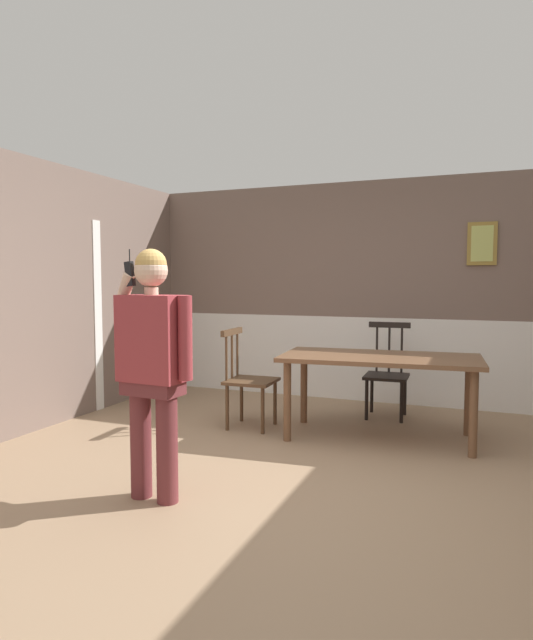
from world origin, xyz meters
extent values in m
plane|color=#9E7F60|center=(0.00, 0.00, 0.00)|extent=(6.28, 6.28, 0.00)
cube|color=#756056|center=(0.00, 2.85, 1.81)|extent=(5.55, 0.12, 1.60)
cube|color=white|center=(0.00, 2.86, 0.50)|extent=(5.55, 0.14, 1.01)
cube|color=white|center=(0.00, 2.83, 1.01)|extent=(5.55, 0.05, 0.06)
cube|color=olive|center=(1.22, 2.78, 1.84)|extent=(0.30, 0.03, 0.47)
cube|color=#BCC666|center=(1.22, 2.76, 1.84)|extent=(0.22, 0.01, 0.39)
cube|color=white|center=(-2.73, 1.27, 1.05)|extent=(0.06, 0.12, 2.10)
cube|color=brown|center=(0.39, 1.34, 0.74)|extent=(1.83, 1.00, 0.04)
cylinder|color=brown|center=(-0.37, 0.94, 0.36)|extent=(0.07, 0.07, 0.72)
cylinder|color=brown|center=(1.20, 1.08, 0.36)|extent=(0.07, 0.07, 0.72)
cylinder|color=brown|center=(-0.42, 1.60, 0.36)|extent=(0.07, 0.07, 0.72)
cylinder|color=brown|center=(1.14, 1.73, 0.36)|extent=(0.07, 0.07, 0.72)
cube|color=#513823|center=(-0.84, 1.23, 0.46)|extent=(0.47, 0.47, 0.03)
cube|color=#513823|center=(-1.05, 1.23, 0.94)|extent=(0.06, 0.46, 0.06)
cylinder|color=#513823|center=(-1.05, 1.36, 0.72)|extent=(0.02, 0.02, 0.49)
cylinder|color=#513823|center=(-1.05, 1.23, 0.72)|extent=(0.02, 0.02, 0.49)
cylinder|color=#513823|center=(-1.04, 1.09, 0.72)|extent=(0.02, 0.02, 0.49)
cylinder|color=#513823|center=(-0.67, 1.42, 0.22)|extent=(0.04, 0.04, 0.44)
cylinder|color=#513823|center=(-0.65, 1.06, 0.22)|extent=(0.04, 0.04, 0.44)
cylinder|color=#513823|center=(-1.03, 1.41, 0.22)|extent=(0.04, 0.04, 0.44)
cylinder|color=#513823|center=(-1.02, 1.05, 0.22)|extent=(0.04, 0.04, 0.44)
cube|color=black|center=(0.32, 2.11, 0.44)|extent=(0.46, 0.46, 0.03)
cube|color=black|center=(0.31, 2.31, 0.96)|extent=(0.44, 0.06, 0.06)
cylinder|color=black|center=(0.45, 2.32, 0.72)|extent=(0.02, 0.02, 0.54)
cylinder|color=black|center=(0.31, 2.31, 0.72)|extent=(0.02, 0.02, 0.54)
cylinder|color=black|center=(0.18, 2.31, 0.72)|extent=(0.02, 0.02, 0.54)
cylinder|color=black|center=(0.50, 1.95, 0.21)|extent=(0.04, 0.04, 0.42)
cylinder|color=black|center=(0.15, 1.93, 0.21)|extent=(0.04, 0.04, 0.42)
cylinder|color=black|center=(0.49, 2.30, 0.21)|extent=(0.04, 0.04, 0.42)
cylinder|color=black|center=(0.14, 2.28, 0.21)|extent=(0.04, 0.04, 0.42)
cylinder|color=brown|center=(-0.64, -0.62, 0.40)|extent=(0.14, 0.14, 0.79)
cylinder|color=brown|center=(-0.85, -0.60, 0.40)|extent=(0.14, 0.14, 0.79)
cube|color=brown|center=(-0.74, -0.61, 0.76)|extent=(0.40, 0.24, 0.12)
cube|color=#993338|center=(-0.74, -0.61, 1.07)|extent=(0.44, 0.26, 0.56)
cylinder|color=#993338|center=(-0.49, -0.63, 1.09)|extent=(0.09, 0.09, 0.53)
cylinder|color=beige|center=(-0.94, -0.61, 1.41)|extent=(0.18, 0.14, 0.20)
cylinder|color=beige|center=(-0.74, -0.61, 1.38)|extent=(0.09, 0.09, 0.05)
sphere|color=beige|center=(-0.74, -0.61, 1.51)|extent=(0.21, 0.21, 0.21)
sphere|color=tan|center=(-0.74, -0.61, 1.55)|extent=(0.20, 0.20, 0.20)
cube|color=black|center=(-0.89, -0.63, 1.49)|extent=(0.07, 0.04, 0.16)
cylinder|color=black|center=(-0.89, -0.63, 1.61)|extent=(0.01, 0.01, 0.08)
camera|label=1|loc=(1.24, -3.57, 1.45)|focal=30.37mm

